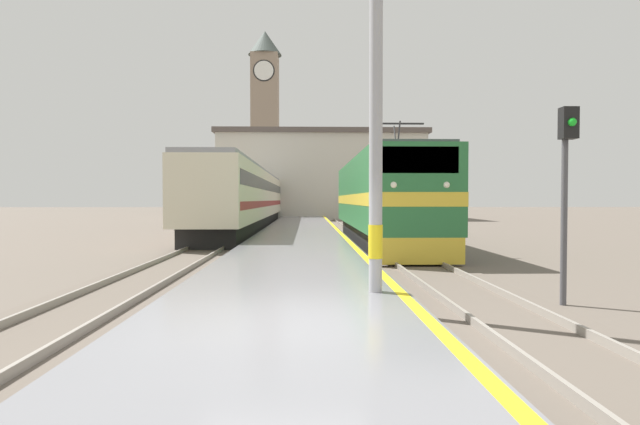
# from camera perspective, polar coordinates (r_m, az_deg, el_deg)

# --- Properties ---
(ground_plane) EXTENTS (200.00, 200.00, 0.00)m
(ground_plane) POSITION_cam_1_polar(r_m,az_deg,el_deg) (36.86, -2.02, -1.70)
(ground_plane) COLOR #60564C
(platform) EXTENTS (4.29, 140.00, 0.40)m
(platform) POSITION_cam_1_polar(r_m,az_deg,el_deg) (31.86, -2.10, -1.84)
(platform) COLOR slate
(platform) RESTS_ON ground
(rail_track_near) EXTENTS (2.84, 140.00, 0.16)m
(rail_track_near) POSITION_cam_1_polar(r_m,az_deg,el_deg) (32.05, 4.58, -2.13)
(rail_track_near) COLOR #60564C
(rail_track_near) RESTS_ON ground
(rail_track_far) EXTENTS (2.84, 140.00, 0.16)m
(rail_track_far) POSITION_cam_1_polar(r_m,az_deg,el_deg) (32.13, -8.81, -2.13)
(rail_track_far) COLOR #60564C
(rail_track_far) RESTS_ON ground
(locomotive_train) EXTENTS (2.92, 15.71, 4.94)m
(locomotive_train) POSITION_cam_1_polar(r_m,az_deg,el_deg) (22.86, 7.03, 1.41)
(locomotive_train) COLOR black
(locomotive_train) RESTS_ON ground
(passenger_train) EXTENTS (2.92, 41.99, 4.06)m
(passenger_train) POSITION_cam_1_polar(r_m,az_deg,el_deg) (40.46, -7.29, 1.66)
(passenger_train) COLOR black
(passenger_train) RESTS_ON ground
(catenary_mast) EXTENTS (2.47, 0.26, 8.70)m
(catenary_mast) POSITION_cam_1_polar(r_m,az_deg,el_deg) (9.33, 6.98, 18.35)
(catenary_mast) COLOR #9E9EA3
(catenary_mast) RESTS_ON platform
(clock_tower) EXTENTS (4.37, 4.37, 24.10)m
(clock_tower) POSITION_cam_1_polar(r_m,az_deg,el_deg) (66.96, -6.29, 10.70)
(clock_tower) COLOR gray
(clock_tower) RESTS_ON ground
(station_building) EXTENTS (21.59, 10.48, 9.17)m
(station_building) POSITION_cam_1_polar(r_m,az_deg,el_deg) (54.13, 0.10, 4.19)
(station_building) COLOR beige
(station_building) RESTS_ON ground
(signal_post) EXTENTS (0.30, 0.39, 3.80)m
(signal_post) POSITION_cam_1_polar(r_m,az_deg,el_deg) (10.67, 26.34, 4.10)
(signal_post) COLOR #4C4C51
(signal_post) RESTS_ON ground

